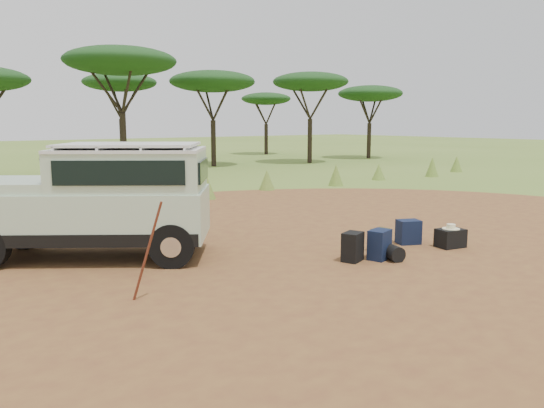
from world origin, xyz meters
TOP-DOWN VIEW (x-y plane):
  - ground at (0.00, 0.00)m, footprint 140.00×140.00m
  - dirt_clearing at (0.00, 0.00)m, footprint 23.00×23.00m
  - grass_fringe at (0.12, 8.67)m, footprint 36.60×1.60m
  - acacia_treeline at (0.75, 19.81)m, footprint 46.70×13.20m
  - safari_vehicle at (-2.46, 3.05)m, footprint 4.55×3.96m
  - walking_staff at (-2.80, 0.19)m, footprint 0.36×0.42m
  - backpack_black at (1.09, -0.04)m, footprint 0.47×0.41m
  - backpack_navy at (1.59, -0.25)m, footprint 0.50×0.41m
  - backpack_olive at (2.08, 0.16)m, footprint 0.36×0.28m
  - duffel_navy at (3.05, 0.23)m, footprint 0.55×0.50m
  - hard_case at (3.47, -0.49)m, footprint 0.61×0.49m
  - stuff_sack at (1.72, -0.51)m, footprint 0.37×0.37m
  - safari_hat at (3.47, -0.49)m, footprint 0.35×0.35m

SIDE VIEW (x-z plane):
  - ground at x=0.00m, z-range 0.00..0.00m
  - dirt_clearing at x=0.00m, z-range 0.00..0.01m
  - stuff_sack at x=1.72m, z-range 0.00..0.29m
  - hard_case at x=3.47m, z-range 0.00..0.38m
  - backpack_olive at x=2.08m, z-range 0.00..0.46m
  - duffel_navy at x=3.05m, z-range 0.00..0.51m
  - backpack_black at x=1.09m, z-range 0.00..0.54m
  - backpack_navy at x=1.59m, z-range 0.00..0.56m
  - grass_fringe at x=0.12m, z-range -0.05..0.85m
  - safari_hat at x=3.47m, z-range 0.37..0.47m
  - walking_staff at x=-2.80m, z-range 0.00..1.46m
  - safari_vehicle at x=-2.46m, z-range -0.04..2.11m
  - acacia_treeline at x=0.75m, z-range 1.74..8.00m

